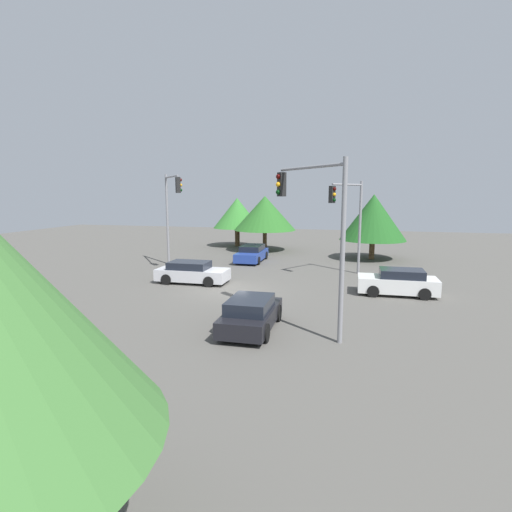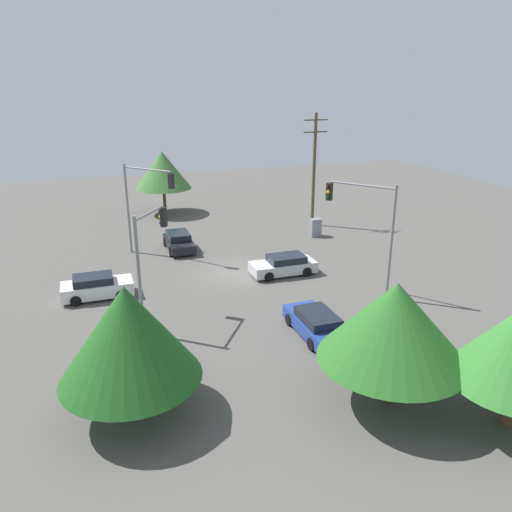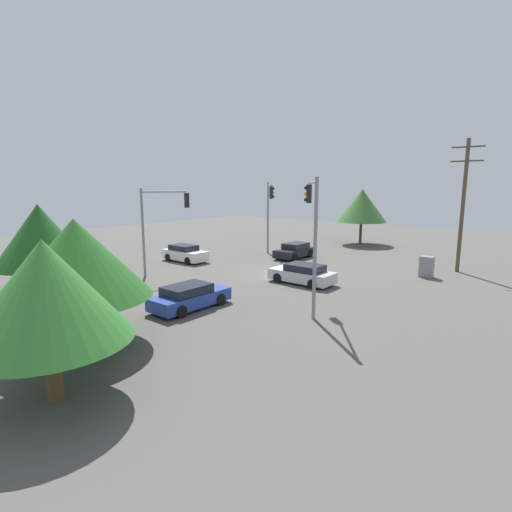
% 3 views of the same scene
% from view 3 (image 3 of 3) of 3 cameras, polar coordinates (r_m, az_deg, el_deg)
% --- Properties ---
extents(ground_plane, '(80.00, 80.00, 0.00)m').
position_cam_3_polar(ground_plane, '(29.72, 3.49, -2.56)').
color(ground_plane, '#54514C').
extents(sedan_silver, '(4.38, 1.97, 1.32)m').
position_cam_3_polar(sedan_silver, '(26.89, 6.66, -2.56)').
color(sedan_silver, silver).
rests_on(sedan_silver, ground_plane).
extents(sedan_white, '(4.15, 1.90, 1.42)m').
position_cam_3_polar(sedan_white, '(34.88, -10.11, 0.36)').
color(sedan_white, silver).
rests_on(sedan_white, ground_plane).
extents(sedan_dark, '(1.95, 4.14, 1.35)m').
position_cam_3_polar(sedan_dark, '(36.09, 5.54, 0.75)').
color(sedan_dark, black).
rests_on(sedan_dark, ground_plane).
extents(sedan_blue, '(1.96, 4.48, 1.31)m').
position_cam_3_polar(sedan_blue, '(21.72, -9.46, -5.76)').
color(sedan_blue, '#233D93').
rests_on(sedan_blue, ground_plane).
extents(traffic_signal_main, '(2.79, 3.58, 6.90)m').
position_cam_3_polar(traffic_signal_main, '(20.77, 8.05, 5.05)').
color(traffic_signal_main, gray).
rests_on(traffic_signal_main, ground_plane).
extents(traffic_signal_cross, '(2.09, 2.91, 6.29)m').
position_cam_3_polar(traffic_signal_cross, '(29.53, -13.44, 5.49)').
color(traffic_signal_cross, gray).
rests_on(traffic_signal_cross, ground_plane).
extents(traffic_signal_aux, '(3.12, 3.49, 6.75)m').
position_cam_3_polar(traffic_signal_aux, '(36.59, 1.91, 7.19)').
color(traffic_signal_aux, gray).
rests_on(traffic_signal_aux, ground_plane).
extents(utility_pole_tall, '(2.20, 0.28, 9.83)m').
position_cam_3_polar(utility_pole_tall, '(33.45, 27.47, 6.75)').
color(utility_pole_tall, brown).
rests_on(utility_pole_tall, ground_plane).
extents(electrical_cabinet, '(0.89, 0.68, 1.49)m').
position_cam_3_polar(electrical_cabinet, '(31.06, 23.19, -1.41)').
color(electrical_cabinet, gray).
rests_on(electrical_cabinet, ground_plane).
extents(tree_left, '(5.40, 5.40, 6.06)m').
position_cam_3_polar(tree_left, '(45.48, 14.88, 6.98)').
color(tree_left, '#4C3823').
rests_on(tree_left, ground_plane).
extents(tree_behind, '(5.43, 5.43, 5.41)m').
position_cam_3_polar(tree_behind, '(27.49, -28.47, 2.59)').
color(tree_behind, brown).
rests_on(tree_behind, ground_plane).
extents(tree_far, '(4.94, 4.94, 5.01)m').
position_cam_3_polar(tree_far, '(13.34, -27.81, -4.48)').
color(tree_far, brown).
rests_on(tree_far, ground_plane).
extents(tree_corner, '(5.86, 5.86, 5.23)m').
position_cam_3_polar(tree_corner, '(17.55, -24.29, -0.37)').
color(tree_corner, '#4C3823').
rests_on(tree_corner, ground_plane).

